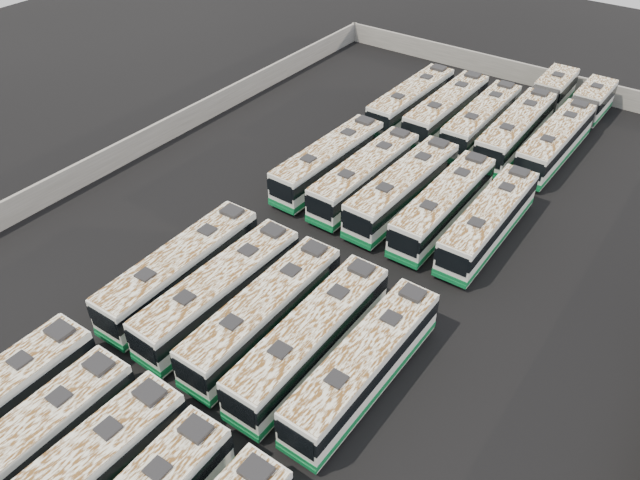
{
  "coord_description": "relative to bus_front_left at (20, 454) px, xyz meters",
  "views": [
    {
      "loc": [
        19.15,
        -28.65,
        28.38
      ],
      "look_at": [
        -0.85,
        -0.84,
        1.6
      ],
      "focal_mm": 35.0,
      "sensor_mm": 36.0,
      "label": 1
    }
  ],
  "objects": [
    {
      "name": "ground",
      "position": [
        2.69,
        23.06,
        -1.78
      ],
      "size": [
        140.0,
        140.0,
        0.0
      ],
      "primitive_type": "plane",
      "color": "black",
      "rests_on": "ground"
    },
    {
      "name": "perimeter_wall",
      "position": [
        2.69,
        23.06,
        -0.68
      ],
      "size": [
        45.2,
        73.2,
        2.2
      ],
      "color": "slate",
      "rests_on": "ground"
    },
    {
      "name": "bus_front_left",
      "position": [
        0.0,
        0.0,
        0.0
      ],
      "size": [
        2.77,
        12.41,
        3.49
      ],
      "rotation": [
        0.0,
        0.0,
        0.01
      ],
      "color": "silver",
      "rests_on": "ground"
    },
    {
      "name": "bus_midfront_far_left",
      "position": [
        -3.54,
        14.15,
        0.03
      ],
      "size": [
        2.89,
        12.65,
        3.55
      ],
      "rotation": [
        0.0,
        0.0,
        0.02
      ],
      "color": "silver",
      "rests_on": "ground"
    },
    {
      "name": "bus_midfront_left",
      "position": [
        -0.03,
        14.11,
        0.03
      ],
      "size": [
        2.9,
        12.65,
        3.55
      ],
      "rotation": [
        0.0,
        0.0,
        -0.02
      ],
      "color": "silver",
      "rests_on": "ground"
    },
    {
      "name": "bus_midfront_center",
      "position": [
        3.44,
        14.21,
        0.02
      ],
      "size": [
        2.74,
        12.54,
        3.53
      ],
      "rotation": [
        0.0,
        0.0,
        0.01
      ],
      "color": "silver",
      "rests_on": "ground"
    },
    {
      "name": "bus_midfront_right",
      "position": [
        6.97,
        14.2,
        0.05
      ],
      "size": [
        2.76,
        12.74,
        3.59
      ],
      "rotation": [
        0.0,
        0.0,
        0.01
      ],
      "color": "silver",
      "rests_on": "ground"
    },
    {
      "name": "bus_midfront_far_right",
      "position": [
        10.51,
        14.33,
        -0.0
      ],
      "size": [
        2.71,
        12.38,
        3.48
      ],
      "rotation": [
        0.0,
        0.0,
        -0.01
      ],
      "color": "silver",
      "rests_on": "ground"
    },
    {
      "name": "bus_midback_far_left",
      "position": [
        -3.61,
        31.06,
        0.01
      ],
      "size": [
        2.96,
        12.54,
        3.52
      ],
      "rotation": [
        0.0,
        0.0,
        -0.03
      ],
      "color": "silver",
      "rests_on": "ground"
    },
    {
      "name": "bus_midback_left",
      "position": [
        0.02,
        30.92,
        0.01
      ],
      "size": [
        2.81,
        12.46,
        3.5
      ],
      "rotation": [
        0.0,
        0.0,
        -0.02
      ],
      "color": "silver",
      "rests_on": "ground"
    },
    {
      "name": "bus_midback_center",
      "position": [
        3.46,
        30.97,
        0.06
      ],
      "size": [
        3.04,
        12.87,
        3.61
      ],
      "rotation": [
        0.0,
        0.0,
        -0.03
      ],
      "color": "silver",
      "rests_on": "ground"
    },
    {
      "name": "bus_midback_right",
      "position": [
        7.01,
        30.85,
        0.01
      ],
      "size": [
        2.67,
        12.45,
        3.51
      ],
      "rotation": [
        0.0,
        0.0,
        0.0
      ],
      "color": "silver",
      "rests_on": "ground"
    },
    {
      "name": "bus_midback_far_right",
      "position": [
        10.57,
        30.96,
        -0.01
      ],
      "size": [
        2.69,
        12.33,
        3.47
      ],
      "rotation": [
        0.0,
        0.0,
        0.01
      ],
      "color": "silver",
      "rests_on": "ground"
    },
    {
      "name": "bus_back_far_left",
      "position": [
        -3.63,
        45.01,
        0.02
      ],
      "size": [
        2.79,
        12.55,
        3.53
      ],
      "rotation": [
        0.0,
        0.0,
        -0.01
      ],
      "color": "silver",
      "rests_on": "ground"
    },
    {
      "name": "bus_back_left",
      "position": [
        0.02,
        45.25,
        0.04
      ],
      "size": [
        2.71,
        12.69,
        3.58
      ],
      "rotation": [
        0.0,
        0.0,
        -0.0
      ],
      "color": "silver",
      "rests_on": "ground"
    },
    {
      "name": "bus_back_center",
      "position": [
        3.57,
        45.28,
        0.0
      ],
      "size": [
        2.76,
        12.43,
        3.5
      ],
      "rotation": [
        0.0,
        0.0,
        0.01
      ],
      "color": "silver",
      "rests_on": "ground"
    },
    {
      "name": "bus_back_right",
      "position": [
        6.89,
        48.51,
        0.06
      ],
      "size": [
        2.99,
        19.96,
        3.61
      ],
      "rotation": [
        0.0,
        0.0,
        0.01
      ],
      "color": "silver",
      "rests_on": "ground"
    },
    {
      "name": "bus_back_far_right",
      "position": [
        10.55,
        48.54,
        0.0
      ],
      "size": [
        2.93,
        19.35,
        3.5
      ],
      "rotation": [
        0.0,
        0.0,
        -0.02
      ],
      "color": "silver",
      "rests_on": "ground"
    }
  ]
}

